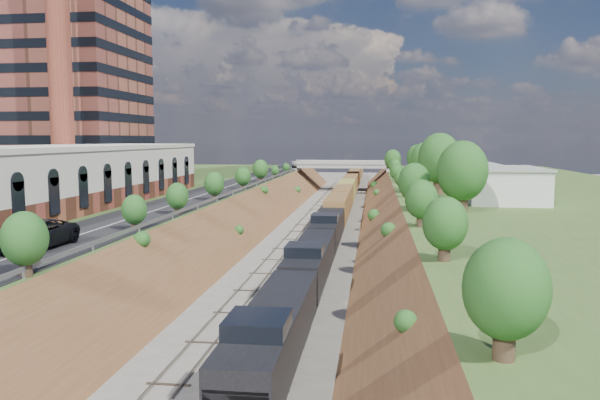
% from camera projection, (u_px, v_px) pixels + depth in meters
% --- Properties ---
extents(platform_left, '(44.00, 180.00, 5.00)m').
position_uv_depth(platform_left, '(99.00, 208.00, 87.45)').
color(platform_left, '#3F5A25').
rests_on(platform_left, ground).
extents(platform_right, '(44.00, 180.00, 5.00)m').
position_uv_depth(platform_right, '(560.00, 215.00, 79.13)').
color(platform_right, '#3F5A25').
rests_on(platform_right, ground).
extents(embankment_left, '(10.00, 180.00, 10.00)m').
position_uv_depth(embankment_left, '(243.00, 227.00, 84.94)').
color(embankment_left, brown).
rests_on(embankment_left, ground).
extents(embankment_right, '(10.00, 180.00, 10.00)m').
position_uv_depth(embankment_right, '(396.00, 230.00, 82.17)').
color(embankment_right, brown).
rests_on(embankment_right, ground).
extents(rail_left_track, '(1.58, 180.00, 0.18)m').
position_uv_depth(rail_left_track, '(300.00, 227.00, 83.87)').
color(rail_left_track, gray).
rests_on(rail_left_track, ground).
extents(rail_right_track, '(1.58, 180.00, 0.18)m').
position_uv_depth(rail_right_track, '(336.00, 228.00, 83.21)').
color(rail_right_track, gray).
rests_on(rail_right_track, ground).
extents(road, '(8.00, 180.00, 0.10)m').
position_uv_depth(road, '(212.00, 192.00, 84.98)').
color(road, black).
rests_on(road, platform_left).
extents(guardrail, '(0.10, 171.00, 0.70)m').
position_uv_depth(guardrail, '(239.00, 189.00, 84.21)').
color(guardrail, '#99999E').
rests_on(guardrail, platform_left).
extents(commercial_building, '(14.30, 62.30, 7.00)m').
position_uv_depth(commercial_building, '(47.00, 178.00, 64.49)').
color(commercial_building, brown).
rests_on(commercial_building, platform_left).
extents(highrise_tower, '(22.00, 22.00, 53.90)m').
position_uv_depth(highrise_tower, '(63.00, 18.00, 97.50)').
color(highrise_tower, brown).
rests_on(highrise_tower, platform_left).
extents(smokestack, '(3.20, 3.20, 40.00)m').
position_uv_depth(smokestack, '(59.00, 51.00, 81.53)').
color(smokestack, brown).
rests_on(smokestack, platform_left).
extents(overpass, '(24.50, 8.30, 7.40)m').
position_uv_depth(overpass, '(342.00, 171.00, 144.20)').
color(overpass, gray).
rests_on(overpass, ground).
extents(white_building_near, '(9.00, 12.00, 4.00)m').
position_uv_depth(white_building_near, '(501.00, 186.00, 71.97)').
color(white_building_near, silver).
rests_on(white_building_near, platform_right).
extents(white_building_far, '(8.00, 10.00, 3.60)m').
position_uv_depth(white_building_far, '(469.00, 176.00, 93.75)').
color(white_building_far, silver).
rests_on(white_building_far, platform_right).
extents(tree_right_large, '(5.25, 5.25, 7.61)m').
position_uv_depth(tree_right_large, '(462.00, 172.00, 60.70)').
color(tree_right_large, '#473323').
rests_on(tree_right_large, platform_right).
extents(tree_left_crest, '(2.45, 2.45, 3.55)m').
position_uv_depth(tree_left_crest, '(115.00, 214.00, 44.84)').
color(tree_left_crest, '#473323').
rests_on(tree_left_crest, platform_left).
extents(freight_train, '(2.94, 181.61, 4.55)m').
position_uv_depth(freight_train, '(347.00, 190.00, 115.86)').
color(freight_train, black).
rests_on(freight_train, ground).
extents(suv, '(3.48, 7.20, 1.98)m').
position_uv_depth(suv, '(35.00, 234.00, 41.01)').
color(suv, black).
rests_on(suv, road).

